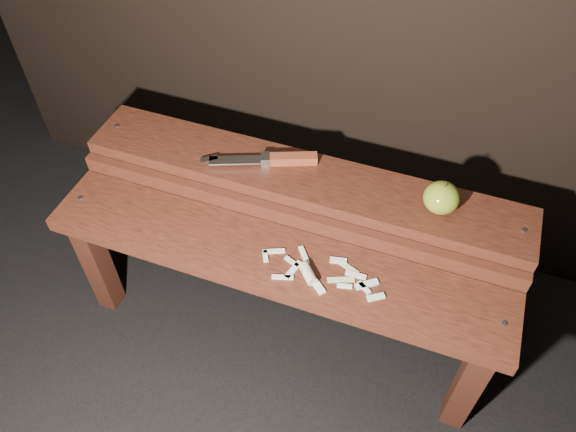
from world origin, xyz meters
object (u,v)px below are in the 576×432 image
(bench_rear_tier, at_px, (301,197))
(apple, at_px, (441,198))
(knife, at_px, (278,159))
(bench_front_tier, at_px, (272,274))

(bench_rear_tier, distance_m, apple, 0.38)
(apple, height_order, knife, apple)
(bench_front_tier, bearing_deg, apple, 33.03)
(bench_front_tier, bearing_deg, bench_rear_tier, 90.00)
(bench_rear_tier, relative_size, knife, 4.04)
(bench_front_tier, xyz_separation_m, knife, (-0.07, 0.25, 0.16))
(knife, bearing_deg, bench_rear_tier, -16.39)
(bench_rear_tier, xyz_separation_m, apple, (0.36, 0.00, 0.13))
(bench_front_tier, height_order, apple, apple)
(bench_front_tier, distance_m, apple, 0.46)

